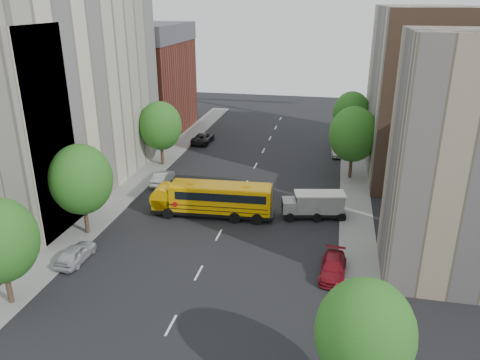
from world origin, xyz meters
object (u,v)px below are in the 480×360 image
(street_tree_4, at_px, (353,134))
(parked_car_0, at_px, (76,253))
(street_tree_3, at_px, (365,333))
(street_tree_5, at_px, (352,113))
(parked_car_5, at_px, (338,148))
(safari_truck, at_px, (314,204))
(parked_car_3, at_px, (333,267))
(parked_car_2, at_px, (203,138))
(street_tree_2, at_px, (160,126))
(parked_car_1, at_px, (163,178))
(school_bus, at_px, (212,198))
(street_tree_1, at_px, (81,179))

(street_tree_4, bearing_deg, parked_car_0, -132.71)
(street_tree_4, bearing_deg, street_tree_3, -90.00)
(street_tree_5, relative_size, parked_car_0, 1.85)
(street_tree_5, distance_m, parked_car_5, 5.46)
(safari_truck, height_order, parked_car_3, safari_truck)
(parked_car_2, bearing_deg, street_tree_5, -173.32)
(safari_truck, bearing_deg, street_tree_2, 138.20)
(street_tree_3, distance_m, parked_car_1, 33.06)
(street_tree_4, bearing_deg, school_bus, -135.39)
(street_tree_4, height_order, parked_car_5, street_tree_4)
(street_tree_5, bearing_deg, parked_car_3, -92.48)
(street_tree_4, height_order, parked_car_0, street_tree_4)
(parked_car_0, bearing_deg, parked_car_5, -121.97)
(street_tree_1, height_order, street_tree_2, street_tree_1)
(street_tree_2, height_order, parked_car_2, street_tree_2)
(street_tree_3, bearing_deg, school_bus, 122.59)
(street_tree_2, height_order, school_bus, street_tree_2)
(school_bus, xyz_separation_m, safari_truck, (9.22, 1.54, -0.50))
(street_tree_3, distance_m, school_bus, 23.45)
(parked_car_1, height_order, parked_car_2, parked_car_2)
(street_tree_3, xyz_separation_m, street_tree_5, (-0.00, 44.00, 0.25))
(street_tree_2, height_order, parked_car_3, street_tree_2)
(street_tree_2, bearing_deg, safari_truck, -30.12)
(safari_truck, height_order, parked_car_2, safari_truck)
(street_tree_4, height_order, safari_truck, street_tree_4)
(street_tree_3, distance_m, safari_truck, 21.66)
(street_tree_2, xyz_separation_m, street_tree_4, (22.00, 0.00, 0.25))
(street_tree_3, height_order, street_tree_4, street_tree_4)
(street_tree_5, bearing_deg, street_tree_4, -90.00)
(street_tree_5, bearing_deg, street_tree_2, -151.39)
(street_tree_1, bearing_deg, safari_truck, 21.00)
(street_tree_2, relative_size, parked_car_1, 1.86)
(street_tree_1, relative_size, street_tree_5, 1.05)
(street_tree_2, distance_m, parked_car_5, 22.62)
(street_tree_4, relative_size, parked_car_0, 2.00)
(street_tree_1, distance_m, parked_car_5, 33.77)
(street_tree_1, height_order, school_bus, street_tree_1)
(street_tree_5, bearing_deg, street_tree_1, -126.25)
(parked_car_2, bearing_deg, parked_car_3, 122.09)
(street_tree_2, height_order, street_tree_4, street_tree_4)
(street_tree_5, distance_m, school_bus, 27.57)
(parked_car_0, relative_size, parked_car_1, 0.98)
(parked_car_0, bearing_deg, street_tree_3, 154.83)
(parked_car_0, bearing_deg, street_tree_2, -86.41)
(school_bus, height_order, parked_car_2, school_bus)
(street_tree_3, distance_m, parked_car_3, 12.41)
(school_bus, bearing_deg, street_tree_1, -152.69)
(safari_truck, bearing_deg, street_tree_1, -170.68)
(street_tree_3, relative_size, parked_car_2, 1.42)
(street_tree_4, bearing_deg, parked_car_3, -93.95)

